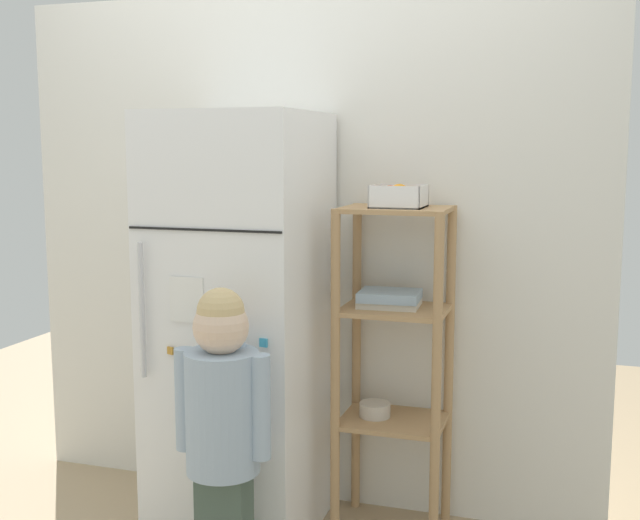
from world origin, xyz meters
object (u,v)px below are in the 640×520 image
object	(u,v)px
refrigerator	(241,325)
fruit_bin	(399,197)
pantry_shelf_unit	(392,339)
child_standing	(223,411)

from	to	relation	value
refrigerator	fruit_bin	xyz separation A→B (m)	(0.60, 0.13, 0.51)
pantry_shelf_unit	refrigerator	bearing A→B (deg)	-166.15
refrigerator	pantry_shelf_unit	xyz separation A→B (m)	(0.58, 0.14, -0.05)
refrigerator	pantry_shelf_unit	distance (m)	0.59
pantry_shelf_unit	fruit_bin	bearing A→B (deg)	-35.57
child_standing	refrigerator	bearing A→B (deg)	106.08
refrigerator	pantry_shelf_unit	bearing A→B (deg)	13.85
refrigerator	pantry_shelf_unit	size ratio (longest dim) A/B	1.28
refrigerator	fruit_bin	bearing A→B (deg)	12.11
refrigerator	pantry_shelf_unit	world-z (taller)	refrigerator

